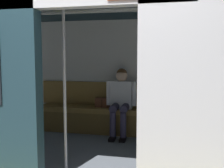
# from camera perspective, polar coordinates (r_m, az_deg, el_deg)

# --- Properties ---
(train_car) EXTENTS (6.40, 2.79, 2.22)m
(train_car) POSITION_cam_1_polar(r_m,az_deg,el_deg) (4.00, -0.60, 6.48)
(train_car) COLOR silver
(train_car) RESTS_ON ground_plane
(bench_seat) EXTENTS (3.38, 0.44, 0.48)m
(bench_seat) POSITION_cam_1_polar(r_m,az_deg,el_deg) (5.12, 2.99, -6.29)
(bench_seat) COLOR olive
(bench_seat) RESTS_ON ground_plane
(person_seated) EXTENTS (0.55, 0.68, 1.21)m
(person_seated) POSITION_cam_1_polar(r_m,az_deg,el_deg) (5.03, 1.82, -2.70)
(person_seated) COLOR silver
(person_seated) RESTS_ON ground_plane
(handbag) EXTENTS (0.26, 0.15, 0.17)m
(handbag) POSITION_cam_1_polar(r_m,az_deg,el_deg) (5.25, -1.92, -3.79)
(handbag) COLOR brown
(handbag) RESTS_ON bench_seat
(book) EXTENTS (0.19, 0.24, 0.03)m
(book) POSITION_cam_1_polar(r_m,az_deg,el_deg) (5.08, 6.61, -4.95)
(book) COLOR #33723F
(book) RESTS_ON bench_seat
(grab_pole_door) EXTENTS (0.04, 0.04, 2.08)m
(grab_pole_door) POSITION_cam_1_polar(r_m,az_deg,el_deg) (3.47, -9.61, -0.85)
(grab_pole_door) COLOR silver
(grab_pole_door) RESTS_ON ground_plane
(grab_pole_far) EXTENTS (0.04, 0.04, 2.08)m
(grab_pole_far) POSITION_cam_1_polar(r_m,az_deg,el_deg) (3.36, 5.87, -1.01)
(grab_pole_far) COLOR silver
(grab_pole_far) RESTS_ON ground_plane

